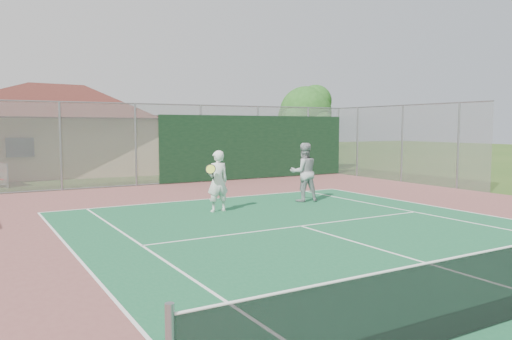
{
  "coord_description": "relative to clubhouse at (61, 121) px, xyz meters",
  "views": [
    {
      "loc": [
        -7.27,
        -3.76,
        2.54
      ],
      "look_at": [
        0.32,
        9.18,
        1.22
      ],
      "focal_mm": 35.0,
      "sensor_mm": 36.0,
      "label": 1
    }
  ],
  "objects": [
    {
      "name": "back_fence",
      "position": [
        4.71,
        -8.29,
        -1.19
      ],
      "size": [
        20.08,
        0.11,
        3.53
      ],
      "color": "gray",
      "rests_on": "ground"
    },
    {
      "name": "side_fence_right",
      "position": [
        12.6,
        -12.77,
        -1.11
      ],
      "size": [
        0.08,
        9.0,
        3.5
      ],
      "color": "gray",
      "rests_on": "ground"
    },
    {
      "name": "clubhouse",
      "position": [
        0.0,
        0.0,
        0.0
      ],
      "size": [
        13.64,
        9.62,
        5.63
      ],
      "rotation": [
        0.0,
        0.0,
        -0.07
      ],
      "color": "tan",
      "rests_on": "ground"
    },
    {
      "name": "tree",
      "position": [
        12.34,
        -5.78,
        0.37
      ],
      "size": [
        3.52,
        3.34,
        4.91
      ],
      "color": "#3E2516",
      "rests_on": "ground"
    },
    {
      "name": "player_white_front",
      "position": [
        1.73,
        -15.87,
        -1.94
      ],
      "size": [
        0.91,
        0.73,
        1.82
      ],
      "rotation": [
        0.0,
        0.0,
        3.12
      ],
      "color": "white",
      "rests_on": "ground"
    },
    {
      "name": "player_grey_back",
      "position": [
        5.12,
        -15.51,
        -1.87
      ],
      "size": [
        1.11,
        0.96,
        1.97
      ],
      "rotation": [
        0.0,
        0.0,
        2.89
      ],
      "color": "#9FA1A3",
      "rests_on": "ground"
    }
  ]
}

